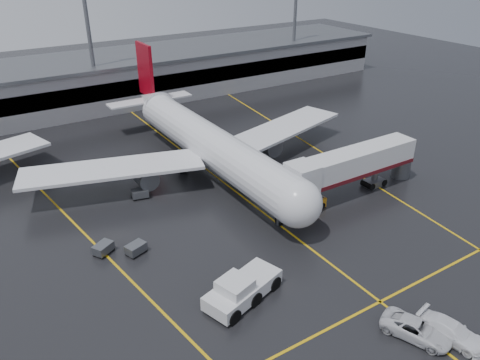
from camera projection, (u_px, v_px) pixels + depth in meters
ground at (245, 199)px, 57.98m from camera, size 220.00×220.00×0.00m
apron_line_centre at (245, 199)px, 57.98m from camera, size 0.25×90.00×0.02m
apron_line_stop at (380, 302)px, 41.40m from camera, size 60.00×0.25×0.02m
apron_line_left at (59, 208)px, 55.99m from camera, size 9.99×69.35×0.02m
apron_line_right at (306, 143)px, 74.08m from camera, size 7.57×69.64×0.02m
terminal at (113, 79)px, 92.14m from camera, size 122.00×19.00×8.60m
light_mast_mid at (89, 32)px, 80.68m from camera, size 3.00×1.20×25.45m
light_mast_right at (295, 13)px, 102.10m from camera, size 3.00×1.20×25.45m
main_airliner at (206, 142)px, 63.38m from camera, size 48.80×45.60×14.10m
jet_bridge at (353, 166)px, 57.33m from camera, size 19.90×3.40×6.05m
pushback_tractor at (241, 290)px, 41.22m from camera, size 8.15×5.19×2.71m
belt_loader at (310, 204)px, 55.57m from camera, size 3.91×2.03×2.41m
service_van_a at (416, 329)px, 37.45m from camera, size 4.42×6.08×1.54m
service_van_b at (452, 331)px, 37.20m from camera, size 3.27×5.72×1.56m
baggage_cart_a at (136, 248)px, 47.56m from camera, size 2.32×1.91×1.12m
baggage_cart_b at (103, 248)px, 47.58m from camera, size 2.38×2.14×1.12m
baggage_cart_c at (140, 193)px, 57.90m from camera, size 2.23×1.69×1.12m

